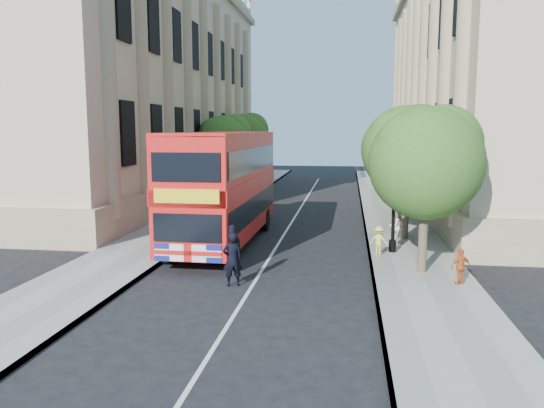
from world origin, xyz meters
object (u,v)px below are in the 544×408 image
at_px(box_van, 240,198).
at_px(woman_pedestrian, 395,226).
at_px(double_decker_bus, 224,184).
at_px(lamp_post, 394,195).
at_px(police_constable, 232,259).

relative_size(box_van, woman_pedestrian, 2.96).
bearing_deg(box_van, woman_pedestrian, -32.07).
xyz_separation_m(double_decker_bus, woman_pedestrian, (7.64, 0.57, -1.81)).
xyz_separation_m(box_van, woman_pedestrian, (8.13, -5.42, -0.40)).
distance_m(lamp_post, woman_pedestrian, 2.21).
xyz_separation_m(lamp_post, box_van, (-7.90, 6.96, -1.17)).
distance_m(double_decker_bus, box_van, 6.17).
relative_size(double_decker_bus, police_constable, 5.94).
xyz_separation_m(box_van, police_constable, (2.25, -12.27, -0.43)).
bearing_deg(double_decker_bus, woman_pedestrian, 4.90).
height_order(lamp_post, double_decker_bus, lamp_post).
bearing_deg(box_van, police_constable, -77.98).
relative_size(lamp_post, woman_pedestrian, 3.15).
bearing_deg(police_constable, box_van, -102.05).
height_order(box_van, woman_pedestrian, box_van).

